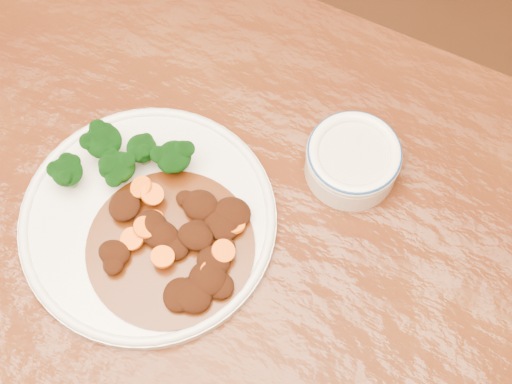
% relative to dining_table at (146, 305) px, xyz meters
% --- Properties ---
extents(dining_table, '(1.59, 1.07, 0.75)m').
position_rel_dining_table_xyz_m(dining_table, '(0.00, 0.00, 0.00)').
color(dining_table, '#50260E').
rests_on(dining_table, ground).
extents(dinner_plate, '(0.29, 0.29, 0.02)m').
position_rel_dining_table_xyz_m(dinner_plate, '(-0.02, 0.07, 0.09)').
color(dinner_plate, silver).
rests_on(dinner_plate, dining_table).
extents(broccoli_florets, '(0.14, 0.10, 0.05)m').
position_rel_dining_table_xyz_m(broccoli_florets, '(-0.07, 0.12, 0.12)').
color(broccoli_florets, '#5F8846').
rests_on(broccoli_florets, dinner_plate).
extents(mince_stew, '(0.19, 0.19, 0.03)m').
position_rel_dining_table_xyz_m(mince_stew, '(0.04, 0.05, 0.10)').
color(mince_stew, '#4E2208').
rests_on(mince_stew, dinner_plate).
extents(dip_bowl, '(0.11, 0.11, 0.05)m').
position_rel_dining_table_xyz_m(dip_bowl, '(0.18, 0.22, 0.11)').
color(dip_bowl, white).
rests_on(dip_bowl, dining_table).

